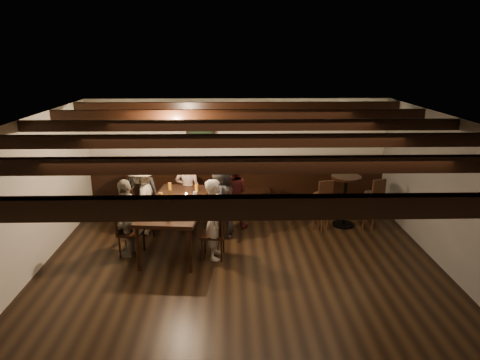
{
  "coord_description": "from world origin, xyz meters",
  "views": [
    {
      "loc": [
        -0.18,
        -5.69,
        3.34
      ],
      "look_at": [
        -0.01,
        1.3,
        1.25
      ],
      "focal_mm": 32.0,
      "sensor_mm": 36.0,
      "label": 1
    }
  ],
  "objects_px": {
    "bar_stool_left": "(321,211)",
    "bar_stool_right": "(372,210)",
    "person_right_far": "(215,219)",
    "person_bench_right": "(232,194)",
    "person_right_near": "(222,200)",
    "person_left_near": "(143,199)",
    "dining_table": "(177,206)",
    "chair_left_far": "(131,240)",
    "person_bench_left": "(142,192)",
    "high_top_table": "(345,193)",
    "chair_right_far": "(214,242)",
    "chair_left_near": "(145,219)",
    "person_left_far": "(127,218)",
    "person_bench_centre": "(188,190)",
    "chair_right_near": "(220,221)"
  },
  "relations": [
    {
      "from": "dining_table",
      "to": "person_right_far",
      "type": "bearing_deg",
      "value": -30.96
    },
    {
      "from": "chair_left_far",
      "to": "chair_right_far",
      "type": "relative_size",
      "value": 0.99
    },
    {
      "from": "chair_right_far",
      "to": "person_bench_right",
      "type": "distance_m",
      "value": 1.42
    },
    {
      "from": "person_left_near",
      "to": "person_right_far",
      "type": "bearing_deg",
      "value": 59.04
    },
    {
      "from": "chair_left_near",
      "to": "chair_right_far",
      "type": "bearing_deg",
      "value": 57.96
    },
    {
      "from": "person_left_far",
      "to": "bar_stool_left",
      "type": "distance_m",
      "value": 3.65
    },
    {
      "from": "chair_left_far",
      "to": "person_bench_right",
      "type": "bearing_deg",
      "value": 129.84
    },
    {
      "from": "person_bench_left",
      "to": "person_bench_centre",
      "type": "height_order",
      "value": "person_bench_centre"
    },
    {
      "from": "high_top_table",
      "to": "person_left_far",
      "type": "bearing_deg",
      "value": -163.71
    },
    {
      "from": "chair_right_far",
      "to": "person_left_near",
      "type": "bearing_deg",
      "value": 58.5
    },
    {
      "from": "chair_right_far",
      "to": "person_bench_centre",
      "type": "bearing_deg",
      "value": 25.59
    },
    {
      "from": "person_bench_right",
      "to": "bar_stool_left",
      "type": "height_order",
      "value": "person_bench_right"
    },
    {
      "from": "person_bench_left",
      "to": "high_top_table",
      "type": "relative_size",
      "value": 1.33
    },
    {
      "from": "person_right_far",
      "to": "bar_stool_left",
      "type": "xyz_separation_m",
      "value": [
        2.01,
        1.11,
        -0.3
      ]
    },
    {
      "from": "person_right_far",
      "to": "person_bench_right",
      "type": "bearing_deg",
      "value": -6.34
    },
    {
      "from": "person_right_near",
      "to": "person_right_far",
      "type": "bearing_deg",
      "value": 180.0
    },
    {
      "from": "high_top_table",
      "to": "bar_stool_right",
      "type": "relative_size",
      "value": 0.99
    },
    {
      "from": "person_bench_left",
      "to": "person_right_far",
      "type": "relative_size",
      "value": 1.0
    },
    {
      "from": "high_top_table",
      "to": "chair_right_near",
      "type": "bearing_deg",
      "value": -170.34
    },
    {
      "from": "bar_stool_left",
      "to": "chair_right_far",
      "type": "bearing_deg",
      "value": -163.08
    },
    {
      "from": "dining_table",
      "to": "person_right_near",
      "type": "relative_size",
      "value": 1.56
    },
    {
      "from": "chair_right_near",
      "to": "chair_left_far",
      "type": "bearing_deg",
      "value": 122.03
    },
    {
      "from": "person_left_far",
      "to": "person_right_far",
      "type": "xyz_separation_m",
      "value": [
        1.49,
        -0.15,
        0.02
      ]
    },
    {
      "from": "person_right_far",
      "to": "bar_stool_right",
      "type": "xyz_separation_m",
      "value": [
        3.01,
        1.16,
        -0.3
      ]
    },
    {
      "from": "chair_left_near",
      "to": "bar_stool_right",
      "type": "xyz_separation_m",
      "value": [
        4.39,
        0.12,
        0.1
      ]
    },
    {
      "from": "chair_left_far",
      "to": "chair_right_far",
      "type": "bearing_deg",
      "value": 90.0
    },
    {
      "from": "chair_right_near",
      "to": "person_right_near",
      "type": "distance_m",
      "value": 0.42
    },
    {
      "from": "chair_left_near",
      "to": "chair_right_far",
      "type": "xyz_separation_m",
      "value": [
        1.34,
        -1.04,
        -0.02
      ]
    },
    {
      "from": "person_left_near",
      "to": "person_right_near",
      "type": "relative_size",
      "value": 0.97
    },
    {
      "from": "chair_right_far",
      "to": "person_left_far",
      "type": "distance_m",
      "value": 1.52
    },
    {
      "from": "person_right_far",
      "to": "person_bench_centre",
      "type": "bearing_deg",
      "value": 26.57
    },
    {
      "from": "person_bench_left",
      "to": "person_left_far",
      "type": "xyz_separation_m",
      "value": [
        0.02,
        -1.36,
        -0.01
      ]
    },
    {
      "from": "chair_left_near",
      "to": "person_bench_centre",
      "type": "height_order",
      "value": "person_bench_centre"
    },
    {
      "from": "person_left_near",
      "to": "bar_stool_left",
      "type": "bearing_deg",
      "value": 96.75
    },
    {
      "from": "dining_table",
      "to": "chair_left_far",
      "type": "bearing_deg",
      "value": -147.93
    },
    {
      "from": "dining_table",
      "to": "person_right_near",
      "type": "bearing_deg",
      "value": 30.96
    },
    {
      "from": "chair_right_far",
      "to": "person_left_near",
      "type": "distance_m",
      "value": 1.77
    },
    {
      "from": "person_right_far",
      "to": "person_right_near",
      "type": "bearing_deg",
      "value": 0.0
    },
    {
      "from": "chair_right_near",
      "to": "bar_stool_right",
      "type": "relative_size",
      "value": 0.91
    },
    {
      "from": "chair_left_near",
      "to": "bar_stool_left",
      "type": "distance_m",
      "value": 3.39
    },
    {
      "from": "person_left_near",
      "to": "bar_stool_left",
      "type": "relative_size",
      "value": 1.31
    },
    {
      "from": "chair_right_far",
      "to": "chair_left_far",
      "type": "bearing_deg",
      "value": 90.0
    },
    {
      "from": "dining_table",
      "to": "chair_right_near",
      "type": "xyz_separation_m",
      "value": [
        0.76,
        0.38,
        -0.44
      ]
    },
    {
      "from": "person_bench_right",
      "to": "person_left_far",
      "type": "distance_m",
      "value": 2.13
    },
    {
      "from": "chair_right_near",
      "to": "bar_stool_right",
      "type": "bearing_deg",
      "value": -79.33
    },
    {
      "from": "person_bench_centre",
      "to": "high_top_table",
      "type": "xyz_separation_m",
      "value": [
        3.11,
        -0.25,
        -0.01
      ]
    },
    {
      "from": "bar_stool_left",
      "to": "bar_stool_right",
      "type": "bearing_deg",
      "value": -8.66
    },
    {
      "from": "person_right_near",
      "to": "person_right_far",
      "type": "height_order",
      "value": "person_right_near"
    },
    {
      "from": "person_left_far",
      "to": "chair_left_near",
      "type": "bearing_deg",
      "value": 178.07
    },
    {
      "from": "person_left_far",
      "to": "person_right_near",
      "type": "relative_size",
      "value": 0.95
    }
  ]
}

